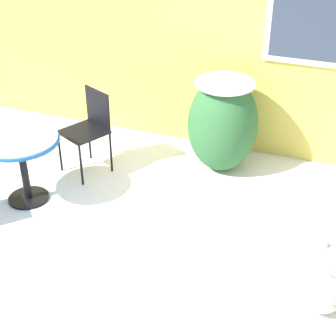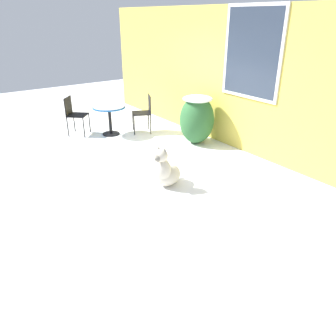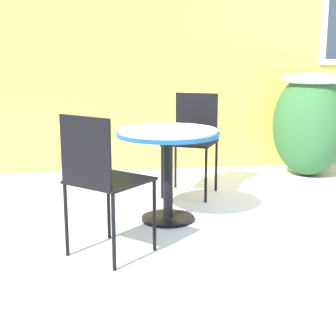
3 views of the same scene
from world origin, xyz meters
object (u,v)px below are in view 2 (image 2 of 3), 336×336
Objects in this scene: patio_table at (109,111)px; patio_chair_near_table at (144,111)px; patio_chair_far_side at (75,113)px; dog at (166,171)px.

patio_table is 0.85× the size of patio_chair_near_table.
patio_chair_near_table reaches higher than patio_table.
patio_chair_near_table is at bearing -76.73° from patio_chair_far_side.
patio_chair_far_side is 3.47m from dog.
patio_chair_far_side is (-0.83, -1.44, 0.00)m from patio_chair_near_table.
dog is (2.62, -1.23, -0.26)m from patio_chair_near_table.
patio_chair_near_table is at bearing 138.21° from dog.
patio_table is 1.06× the size of dog.
patio_chair_far_side is at bearing -94.16° from patio_chair_near_table.
dog is at bearing 0.47° from patio_chair_near_table.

